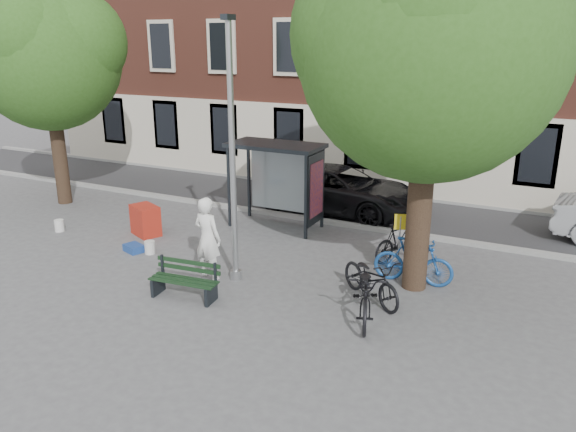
{
  "coord_description": "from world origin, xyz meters",
  "views": [
    {
      "loc": [
        6.76,
        -10.7,
        5.63
      ],
      "look_at": [
        0.83,
        1.19,
        1.4
      ],
      "focal_mm": 35.0,
      "sensor_mm": 36.0,
      "label": 1
    }
  ],
  "objects_px": {
    "bike_c": "(367,294)",
    "lamppost": "(233,168)",
    "bus_shelter": "(289,167)",
    "red_stand": "(145,220)",
    "car_dark": "(339,189)",
    "notice_sign": "(400,234)",
    "bench": "(185,282)",
    "bike_a": "(371,279)",
    "bike_b": "(413,261)",
    "bike_d": "(399,241)",
    "painter": "(208,238)"
  },
  "relations": [
    {
      "from": "bike_b",
      "to": "bench",
      "type": "bearing_deg",
      "value": 120.9
    },
    {
      "from": "bench",
      "to": "bike_b",
      "type": "xyz_separation_m",
      "value": [
        4.42,
        3.04,
        0.19
      ]
    },
    {
      "from": "bike_d",
      "to": "lamppost",
      "type": "bearing_deg",
      "value": 69.27
    },
    {
      "from": "car_dark",
      "to": "red_stand",
      "type": "xyz_separation_m",
      "value": [
        -4.28,
        -4.81,
        -0.31
      ]
    },
    {
      "from": "car_dark",
      "to": "painter",
      "type": "bearing_deg",
      "value": 176.01
    },
    {
      "from": "bus_shelter",
      "to": "bench",
      "type": "bearing_deg",
      "value": -88.92
    },
    {
      "from": "bench",
      "to": "bike_c",
      "type": "xyz_separation_m",
      "value": [
        4.0,
        0.86,
        0.19
      ]
    },
    {
      "from": "bike_a",
      "to": "lamppost",
      "type": "bearing_deg",
      "value": 132.13
    },
    {
      "from": "notice_sign",
      "to": "bike_d",
      "type": "bearing_deg",
      "value": 83.63
    },
    {
      "from": "red_stand",
      "to": "notice_sign",
      "type": "bearing_deg",
      "value": 0.95
    },
    {
      "from": "lamppost",
      "to": "bike_c",
      "type": "height_order",
      "value": "lamppost"
    },
    {
      "from": "bike_c",
      "to": "car_dark",
      "type": "height_order",
      "value": "car_dark"
    },
    {
      "from": "bus_shelter",
      "to": "bike_b",
      "type": "bearing_deg",
      "value": -28.18
    },
    {
      "from": "bike_d",
      "to": "car_dark",
      "type": "height_order",
      "value": "car_dark"
    },
    {
      "from": "bench",
      "to": "car_dark",
      "type": "relative_size",
      "value": 0.3
    },
    {
      "from": "bench",
      "to": "bike_b",
      "type": "relative_size",
      "value": 0.87
    },
    {
      "from": "lamppost",
      "to": "bike_b",
      "type": "height_order",
      "value": "lamppost"
    },
    {
      "from": "bike_c",
      "to": "lamppost",
      "type": "bearing_deg",
      "value": 153.54
    },
    {
      "from": "bike_c",
      "to": "bike_d",
      "type": "bearing_deg",
      "value": 76.71
    },
    {
      "from": "bench",
      "to": "notice_sign",
      "type": "bearing_deg",
      "value": 31.27
    },
    {
      "from": "bus_shelter",
      "to": "car_dark",
      "type": "relative_size",
      "value": 0.52
    },
    {
      "from": "painter",
      "to": "bike_c",
      "type": "bearing_deg",
      "value": -177.54
    },
    {
      "from": "bike_c",
      "to": "red_stand",
      "type": "relative_size",
      "value": 2.42
    },
    {
      "from": "bench",
      "to": "car_dark",
      "type": "distance_m",
      "value": 7.8
    },
    {
      "from": "bus_shelter",
      "to": "painter",
      "type": "height_order",
      "value": "bus_shelter"
    },
    {
      "from": "car_dark",
      "to": "red_stand",
      "type": "height_order",
      "value": "car_dark"
    },
    {
      "from": "lamppost",
      "to": "bike_d",
      "type": "distance_m",
      "value": 4.93
    },
    {
      "from": "bus_shelter",
      "to": "red_stand",
      "type": "relative_size",
      "value": 3.17
    },
    {
      "from": "painter",
      "to": "notice_sign",
      "type": "xyz_separation_m",
      "value": [
        4.17,
        1.92,
        0.15
      ]
    },
    {
      "from": "bike_d",
      "to": "bike_a",
      "type": "bearing_deg",
      "value": 118.65
    },
    {
      "from": "bike_d",
      "to": "red_stand",
      "type": "xyz_separation_m",
      "value": [
        -7.3,
        -1.42,
        -0.08
      ]
    },
    {
      "from": "car_dark",
      "to": "notice_sign",
      "type": "bearing_deg",
      "value": -141.3
    },
    {
      "from": "bike_a",
      "to": "notice_sign",
      "type": "distance_m",
      "value": 1.53
    },
    {
      "from": "bus_shelter",
      "to": "lamppost",
      "type": "bearing_deg",
      "value": -81.57
    },
    {
      "from": "lamppost",
      "to": "bike_b",
      "type": "distance_m",
      "value": 4.8
    },
    {
      "from": "bike_a",
      "to": "bike_c",
      "type": "xyz_separation_m",
      "value": [
        0.18,
        -0.85,
        0.04
      ]
    },
    {
      "from": "bench",
      "to": "red_stand",
      "type": "distance_m",
      "value": 4.67
    },
    {
      "from": "lamppost",
      "to": "car_dark",
      "type": "xyz_separation_m",
      "value": [
        0.16,
        6.4,
        -2.02
      ]
    },
    {
      "from": "notice_sign",
      "to": "bike_a",
      "type": "bearing_deg",
      "value": -120.69
    },
    {
      "from": "bike_d",
      "to": "car_dark",
      "type": "bearing_deg",
      "value": -22.42
    },
    {
      "from": "bus_shelter",
      "to": "bike_d",
      "type": "height_order",
      "value": "bus_shelter"
    },
    {
      "from": "red_stand",
      "to": "bike_d",
      "type": "bearing_deg",
      "value": 10.98
    },
    {
      "from": "bike_c",
      "to": "red_stand",
      "type": "distance_m",
      "value": 7.9
    },
    {
      "from": "painter",
      "to": "notice_sign",
      "type": "distance_m",
      "value": 4.6
    },
    {
      "from": "bike_c",
      "to": "bike_d",
      "type": "relative_size",
      "value": 1.24
    },
    {
      "from": "painter",
      "to": "bike_d",
      "type": "bearing_deg",
      "value": -133.4
    },
    {
      "from": "bench",
      "to": "bike_c",
      "type": "relative_size",
      "value": 0.76
    },
    {
      "from": "bike_d",
      "to": "notice_sign",
      "type": "bearing_deg",
      "value": 131.02
    },
    {
      "from": "painter",
      "to": "bike_d",
      "type": "height_order",
      "value": "painter"
    },
    {
      "from": "bike_d",
      "to": "car_dark",
      "type": "relative_size",
      "value": 0.32
    }
  ]
}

